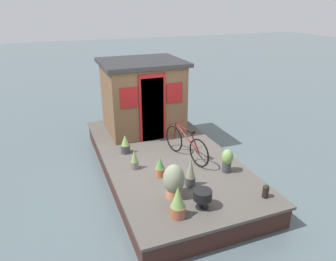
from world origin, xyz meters
TOP-DOWN VIEW (x-y plane):
  - ground_plane at (0.00, 0.00)m, footprint 60.00×60.00m
  - houseboat_deck at (0.00, 0.00)m, footprint 5.78×2.97m
  - houseboat_cabin at (1.78, 0.00)m, footprint 1.93×2.24m
  - bicycle at (-0.38, -0.38)m, footprint 1.59×0.55m
  - potted_plant_lavender at (-1.52, 0.03)m, footprint 0.21×0.21m
  - potted_plant_geranium at (-0.43, 0.89)m, footprint 0.17×0.17m
  - potted_plant_basil at (-1.30, -0.95)m, footprint 0.25×0.25m
  - potted_plant_ivy at (-2.35, 0.66)m, footprint 0.27×0.27m
  - potted_plant_fern at (0.41, 0.89)m, footprint 0.23×0.23m
  - potted_plant_mint at (-0.94, 0.47)m, footprint 0.21×0.21m
  - potted_plant_thyme at (-1.75, 0.49)m, footprint 0.41×0.41m
  - charcoal_grill at (-2.27, 0.14)m, footprint 0.35×0.35m
  - mooring_bollard at (-2.42, -1.13)m, footprint 0.13×0.13m

SIDE VIEW (x-z plane):
  - ground_plane at x=0.00m, z-range 0.00..0.00m
  - houseboat_deck at x=0.00m, z-range 0.00..0.51m
  - mooring_bollard at x=-2.42m, z-range 0.52..0.79m
  - potted_plant_mint at x=-0.94m, z-range 0.50..0.95m
  - potted_plant_geranium at x=-0.43m, z-range 0.50..0.97m
  - potted_plant_fern at x=0.41m, z-range 0.50..0.97m
  - charcoal_grill at x=-2.27m, z-range 0.58..0.93m
  - potted_plant_ivy at x=-2.35m, z-range 0.49..1.09m
  - potted_plant_basil at x=-1.30m, z-range 0.53..1.07m
  - potted_plant_lavender at x=-1.52m, z-range 0.49..1.11m
  - potted_plant_thyme at x=-1.75m, z-range 0.51..1.19m
  - bicycle at x=-0.38m, z-range 0.48..1.28m
  - houseboat_cabin at x=1.78m, z-range 0.52..2.51m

